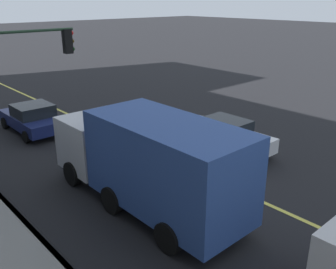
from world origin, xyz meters
name	(u,v)px	position (x,y,z in m)	size (l,w,h in m)	color
ground	(182,166)	(0.00, 0.00, 0.00)	(200.00, 200.00, 0.00)	black
curb_edge	(26,225)	(0.00, 6.48, 0.07)	(80.00, 0.16, 0.15)	slate
lane_stripe_center	(182,165)	(0.00, 0.00, 0.01)	(80.00, 0.16, 0.01)	#D8CC4C
car_white	(223,135)	(-0.01, -2.52, 0.73)	(4.58, 2.04, 1.44)	silver
car_navy	(33,118)	(8.10, 2.74, 0.73)	(4.26, 2.07, 1.46)	navy
truck_blue	(148,159)	(-1.49, 2.95, 1.66)	(7.60, 2.57, 3.11)	silver
pedestrian_with_backpack	(195,160)	(-1.51, 0.79, 0.97)	(0.45, 0.45, 1.67)	#262D4C
traffic_light_mast	(10,76)	(3.35, 5.17, 3.90)	(0.28, 4.28, 5.66)	#1E3823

